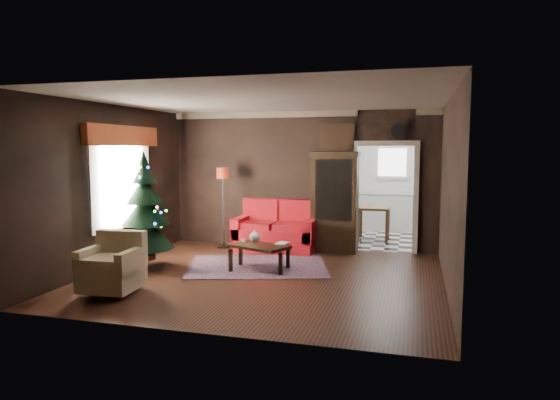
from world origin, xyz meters
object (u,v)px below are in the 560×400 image
(curio_cabinet, at_px, (335,204))
(wall_clock, at_px, (399,131))
(loveseat, at_px, (276,226))
(kitchen_table, at_px, (373,224))
(floor_lamp, at_px, (223,208))
(teapot, at_px, (254,237))
(christmas_tree, at_px, (145,207))
(armchair, at_px, (111,261))
(coffee_table, at_px, (260,257))

(curio_cabinet, distance_m, wall_clock, 1.88)
(wall_clock, bearing_deg, loveseat, -170.34)
(loveseat, distance_m, kitchen_table, 2.45)
(floor_lamp, xyz_separation_m, teapot, (1.15, -1.43, -0.30))
(curio_cabinet, xyz_separation_m, kitchen_table, (0.65, 1.43, -0.57))
(loveseat, xyz_separation_m, christmas_tree, (-1.76, -1.99, 0.55))
(teapot, bearing_deg, armchair, -126.19)
(coffee_table, xyz_separation_m, wall_clock, (2.17, 2.05, 2.16))
(coffee_table, height_order, wall_clock, wall_clock)
(coffee_table, bearing_deg, teapot, 128.98)
(floor_lamp, distance_m, christmas_tree, 2.07)
(kitchen_table, bearing_deg, curio_cabinet, -114.44)
(floor_lamp, distance_m, coffee_table, 2.17)
(armchair, height_order, kitchen_table, armchair)
(teapot, bearing_deg, coffee_table, -51.02)
(curio_cabinet, distance_m, christmas_tree, 3.66)
(curio_cabinet, relative_size, floor_lamp, 1.15)
(floor_lamp, xyz_separation_m, kitchen_table, (2.92, 1.68, -0.45))
(christmas_tree, bearing_deg, coffee_table, 9.83)
(armchair, bearing_deg, coffee_table, 44.54)
(wall_clock, bearing_deg, floor_lamp, -172.93)
(loveseat, height_order, wall_clock, wall_clock)
(wall_clock, bearing_deg, coffee_table, -136.50)
(floor_lamp, bearing_deg, loveseat, 1.57)
(christmas_tree, xyz_separation_m, wall_clock, (4.11, 2.39, 1.33))
(christmas_tree, height_order, teapot, christmas_tree)
(loveseat, xyz_separation_m, teapot, (0.03, -1.46, 0.03))
(curio_cabinet, bearing_deg, teapot, -123.77)
(christmas_tree, xyz_separation_m, coffee_table, (1.94, 0.34, -0.83))
(loveseat, height_order, teapot, loveseat)
(floor_lamp, relative_size, wall_clock, 5.17)
(loveseat, xyz_separation_m, floor_lamp, (-1.12, -0.03, 0.33))
(curio_cabinet, bearing_deg, armchair, -125.11)
(teapot, bearing_deg, kitchen_table, 60.31)
(curio_cabinet, bearing_deg, kitchen_table, 65.56)
(armchair, xyz_separation_m, coffee_table, (1.63, 1.81, -0.24))
(coffee_table, xyz_separation_m, teapot, (-0.16, 0.20, 0.31))
(curio_cabinet, bearing_deg, coffee_table, -117.24)
(coffee_table, relative_size, wall_clock, 2.93)
(floor_lamp, height_order, armchair, floor_lamp)
(loveseat, xyz_separation_m, curio_cabinet, (1.15, 0.22, 0.45))
(loveseat, bearing_deg, christmas_tree, -131.46)
(coffee_table, bearing_deg, wall_clock, 43.50)
(christmas_tree, distance_m, teapot, 1.93)
(armchair, bearing_deg, floor_lamp, 81.14)
(loveseat, bearing_deg, floor_lamp, -178.43)
(christmas_tree, distance_m, armchair, 1.62)
(loveseat, xyz_separation_m, wall_clock, (2.35, 0.40, 1.88))
(christmas_tree, bearing_deg, floor_lamp, 72.01)
(curio_cabinet, distance_m, floor_lamp, 2.29)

